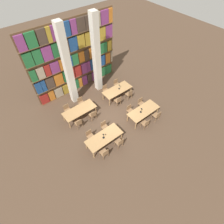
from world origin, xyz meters
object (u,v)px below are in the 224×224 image
object	(u,v)px
chair_6	(157,116)
chair_14	(129,94)
chair_8	(79,123)
desk_lamp_1	(141,109)
reading_table_3	(117,90)
chair_5	(130,110)
chair_9	(67,110)
reading_table_0	(104,138)
pillar_left	(68,68)
chair_13	(106,90)
chair_11	(81,102)
chair_7	(141,103)
desk_lamp_0	(103,135)
chair_1	(90,136)
chair_0	(105,153)
chair_3	(104,126)
desk_lamp_2	(119,86)
pillar_center	(96,56)
chair_15	(117,84)
chair_4	(145,124)
chair_2	(120,142)
chair_10	(93,115)
reading_table_2	(80,111)
reading_table_1	(143,111)
chair_12	(118,101)

from	to	relation	value
chair_6	chair_14	distance (m)	2.80
chair_8	chair_14	bearing A→B (deg)	-0.24
desk_lamp_1	reading_table_3	distance (m)	2.81
chair_5	chair_9	distance (m)	4.49
reading_table_0	chair_9	xyz separation A→B (m)	(-0.60, 3.62, -0.18)
pillar_left	chair_13	bearing A→B (deg)	-22.92
chair_11	chair_7	bearing A→B (deg)	140.73
desk_lamp_0	chair_11	bearing A→B (deg)	80.46
reading_table_3	chair_1	bearing A→B (deg)	-152.46
desk_lamp_0	chair_0	bearing A→B (deg)	-123.58
pillar_left	chair_5	distance (m)	5.12
chair_0	reading_table_0	bearing A→B (deg)	54.63
chair_3	desk_lamp_2	xyz separation A→B (m)	(2.96, 2.04, 0.53)
pillar_center	chair_0	bearing A→B (deg)	-122.28
pillar_left	chair_5	bearing A→B (deg)	-57.90
chair_0	chair_11	bearing A→B (deg)	75.81
chair_14	desk_lamp_1	bearing A→B (deg)	-110.80
reading_table_3	chair_15	bearing A→B (deg)	53.83
desk_lamp_0	chair_13	size ratio (longest dim) A/B	0.47
chair_1	chair_13	bearing A→B (deg)	-140.10
chair_4	chair_11	distance (m)	4.95
chair_8	reading_table_3	bearing A→B (deg)	10.74
reading_table_3	desk_lamp_2	bearing A→B (deg)	-6.17
chair_2	chair_15	bearing A→B (deg)	52.55
pillar_center	chair_3	distance (m)	5.08
chair_4	chair_2	bearing A→B (deg)	-179.27
chair_1	desk_lamp_0	world-z (taller)	desk_lamp_0
chair_3	chair_10	xyz separation A→B (m)	(-0.04, 1.30, 0.00)
chair_4	chair_15	bearing A→B (deg)	76.28
chair_2	chair_5	xyz separation A→B (m)	(2.29, 1.58, 0.00)
chair_2	desk_lamp_0	distance (m)	1.13
reading_table_0	chair_9	distance (m)	3.68
chair_5	reading_table_2	world-z (taller)	chair_5
reading_table_1	chair_11	xyz separation A→B (m)	(-2.89, 3.59, -0.18)
chair_12	reading_table_1	bearing A→B (deg)	-73.08
pillar_left	reading_table_1	size ratio (longest dim) A/B	2.58
chair_1	desk_lamp_2	world-z (taller)	desk_lamp_2
chair_7	chair_10	world-z (taller)	same
chair_6	chair_15	distance (m)	4.35
chair_10	chair_3	bearing A→B (deg)	-88.16
chair_1	chair_4	size ratio (longest dim) A/B	1.00
chair_0	chair_3	distance (m)	1.93
chair_1	desk_lamp_0	distance (m)	1.08
chair_5	reading_table_3	world-z (taller)	chair_5
chair_1	chair_14	xyz separation A→B (m)	(4.51, 1.28, 0.00)
chair_1	desk_lamp_1	size ratio (longest dim) A/B	2.07
chair_1	desk_lamp_1	distance (m)	3.85
chair_4	chair_14	xyz separation A→B (m)	(1.06, 2.80, 0.00)
chair_14	reading_table_2	bearing A→B (deg)	168.73
chair_14	chair_2	bearing A→B (deg)	-139.84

